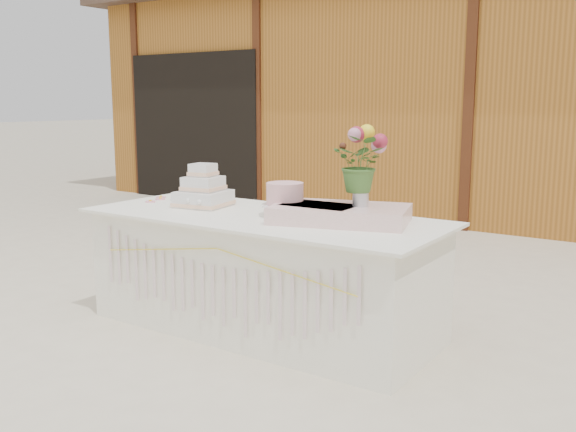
% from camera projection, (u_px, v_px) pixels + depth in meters
% --- Properties ---
extents(ground, '(80.00, 80.00, 0.00)m').
position_uv_depth(ground, '(263.00, 328.00, 4.29)').
color(ground, beige).
rests_on(ground, ground).
extents(barn, '(12.60, 4.60, 3.30)m').
position_uv_depth(barn, '(516.00, 88.00, 8.89)').
color(barn, '#9C5F20').
rests_on(barn, ground).
extents(cake_table, '(2.40, 1.00, 0.77)m').
position_uv_depth(cake_table, '(262.00, 273.00, 4.22)').
color(cake_table, white).
rests_on(cake_table, ground).
extents(wedding_cake, '(0.38, 0.38, 0.30)m').
position_uv_depth(wedding_cake, '(203.00, 192.00, 4.48)').
color(wedding_cake, silver).
rests_on(wedding_cake, cake_table).
extents(pink_cake_stand, '(0.30, 0.30, 0.22)m').
position_uv_depth(pink_cake_stand, '(285.00, 198.00, 4.09)').
color(pink_cake_stand, white).
rests_on(pink_cake_stand, cake_table).
extents(satin_runner, '(0.92, 0.68, 0.10)m').
position_uv_depth(satin_runner, '(340.00, 214.00, 3.90)').
color(satin_runner, '#FFD5CD').
rests_on(satin_runner, cake_table).
extents(flower_vase, '(0.10, 0.10, 0.13)m').
position_uv_depth(flower_vase, '(361.00, 195.00, 3.86)').
color(flower_vase, silver).
rests_on(flower_vase, satin_runner).
extents(bouquet, '(0.33, 0.29, 0.35)m').
position_uv_depth(bouquet, '(361.00, 155.00, 3.81)').
color(bouquet, '#3A6227').
rests_on(bouquet, flower_vase).
extents(loose_flowers, '(0.23, 0.39, 0.02)m').
position_uv_depth(loose_flowers, '(158.00, 199.00, 4.78)').
color(loose_flowers, pink).
rests_on(loose_flowers, cake_table).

